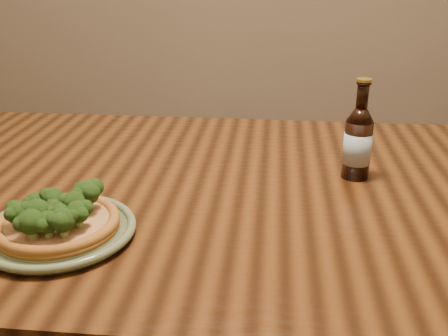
# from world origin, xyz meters

# --- Properties ---
(table) EXTENTS (1.60, 0.90, 0.75)m
(table) POSITION_xyz_m (0.00, 0.10, 0.66)
(table) COLOR #48270F
(table) RESTS_ON ground
(plate) EXTENTS (0.25, 0.25, 0.02)m
(plate) POSITION_xyz_m (-0.18, -0.13, 0.76)
(plate) COLOR #5D6A49
(plate) RESTS_ON table
(pizza) EXTENTS (0.20, 0.20, 0.07)m
(pizza) POSITION_xyz_m (-0.17, -0.13, 0.78)
(pizza) COLOR #9C5F23
(pizza) RESTS_ON plate
(beer_bottle) EXTENTS (0.06, 0.06, 0.20)m
(beer_bottle) POSITION_xyz_m (0.33, 0.17, 0.83)
(beer_bottle) COLOR black
(beer_bottle) RESTS_ON table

